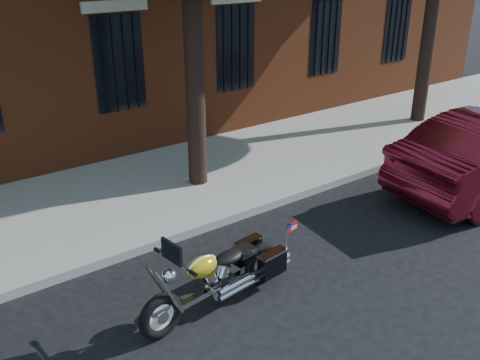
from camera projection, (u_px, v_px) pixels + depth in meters
ground at (272, 258)px, 8.27m from camera, size 120.00×120.00×0.00m
curb at (221, 220)px, 9.25m from camera, size 40.00×0.16×0.15m
sidewalk at (168, 185)px, 10.64m from camera, size 40.00×3.60×0.15m
motorcycle at (222, 277)px, 7.06m from camera, size 2.49×0.87×1.25m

